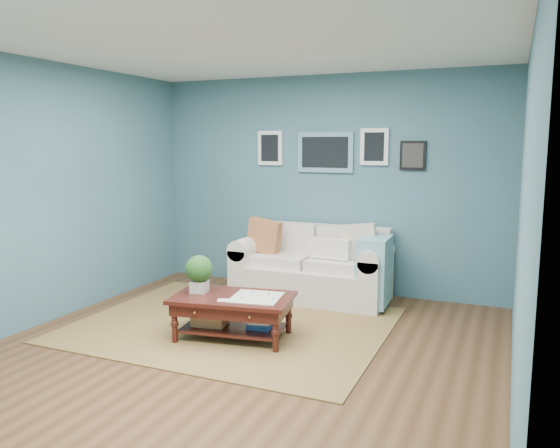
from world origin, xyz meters
The scene contains 4 objects.
room_shell centered at (0.00, 0.06, 1.36)m, with size 5.00×5.02×2.70m.
area_rug centered at (-0.41, 0.75, 0.01)m, with size 3.10×2.48×0.01m, color brown.
loveseat centered at (0.08, 2.02, 0.39)m, with size 1.88×0.85×0.96m.
coffee_table centered at (-0.28, 0.41, 0.35)m, with size 1.22×0.83×0.79m.
Camera 1 is at (2.18, -4.04, 1.85)m, focal length 35.00 mm.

